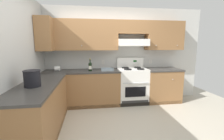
{
  "coord_description": "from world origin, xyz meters",
  "views": [
    {
      "loc": [
        -0.37,
        -2.69,
        1.57
      ],
      "look_at": [
        0.11,
        0.7,
        1.0
      ],
      "focal_mm": 24.79,
      "sensor_mm": 36.0,
      "label": 1
    }
  ],
  "objects_px": {
    "stove": "(132,85)",
    "bowl": "(107,70)",
    "bucket": "(32,78)",
    "paper_towel_roll": "(57,69)",
    "wine_bottle": "(90,66)"
  },
  "relations": [
    {
      "from": "bucket",
      "to": "paper_towel_roll",
      "type": "xyz_separation_m",
      "value": [
        0.09,
        1.44,
        -0.07
      ]
    },
    {
      "from": "wine_bottle",
      "to": "bucket",
      "type": "xyz_separation_m",
      "value": [
        -0.91,
        -1.32,
        0.01
      ]
    },
    {
      "from": "bucket",
      "to": "paper_towel_roll",
      "type": "bearing_deg",
      "value": 86.33
    },
    {
      "from": "bowl",
      "to": "paper_towel_roll",
      "type": "xyz_separation_m",
      "value": [
        -1.24,
        0.11,
        0.04
      ]
    },
    {
      "from": "bucket",
      "to": "wine_bottle",
      "type": "bearing_deg",
      "value": 55.59
    },
    {
      "from": "bucket",
      "to": "bowl",
      "type": "bearing_deg",
      "value": 44.85
    },
    {
      "from": "wine_bottle",
      "to": "bowl",
      "type": "height_order",
      "value": "wine_bottle"
    },
    {
      "from": "wine_bottle",
      "to": "bowl",
      "type": "distance_m",
      "value": 0.44
    },
    {
      "from": "bowl",
      "to": "stove",
      "type": "bearing_deg",
      "value": 7.3
    },
    {
      "from": "wine_bottle",
      "to": "paper_towel_roll",
      "type": "distance_m",
      "value": 0.82
    },
    {
      "from": "paper_towel_roll",
      "to": "bucket",
      "type": "bearing_deg",
      "value": -93.67
    },
    {
      "from": "bowl",
      "to": "wine_bottle",
      "type": "bearing_deg",
      "value": -179.62
    },
    {
      "from": "stove",
      "to": "bowl",
      "type": "relative_size",
      "value": 3.84
    },
    {
      "from": "bucket",
      "to": "paper_towel_roll",
      "type": "distance_m",
      "value": 1.45
    },
    {
      "from": "wine_bottle",
      "to": "bucket",
      "type": "height_order",
      "value": "wine_bottle"
    }
  ]
}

